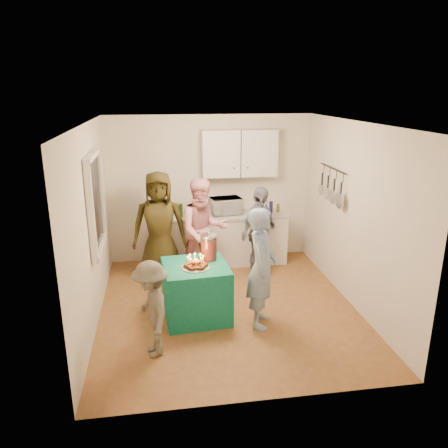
{
  "coord_description": "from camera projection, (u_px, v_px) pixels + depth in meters",
  "views": [
    {
      "loc": [
        -0.92,
        -5.58,
        3.02
      ],
      "look_at": [
        0.0,
        0.35,
        1.15
      ],
      "focal_mm": 35.0,
      "sensor_mm": 36.0,
      "label": 1
    }
  ],
  "objects": [
    {
      "name": "party_table",
      "position": [
        196.0,
        291.0,
        5.94
      ],
      "size": [
        0.92,
        0.92,
        0.76
      ],
      "primitive_type": "cube",
      "rotation": [
        0.0,
        0.0,
        0.08
      ],
      "color": "#11735A",
      "rests_on": "floor"
    },
    {
      "name": "punch_jar",
      "position": [
        209.0,
        248.0,
        5.97
      ],
      "size": [
        0.22,
        0.22,
        0.34
      ],
      "primitive_type": "cylinder",
      "color": "red",
      "rests_on": "party_table"
    },
    {
      "name": "right_wall",
      "position": [
        353.0,
        215.0,
        6.17
      ],
      "size": [
        4.0,
        4.0,
        0.0
      ],
      "primitive_type": "plane",
      "color": "silver",
      "rests_on": "floor"
    },
    {
      "name": "woman_back_center",
      "position": [
        203.0,
        231.0,
        6.96
      ],
      "size": [
        0.91,
        0.76,
        1.69
      ],
      "primitive_type": "imported",
      "rotation": [
        0.0,
        0.0,
        0.15
      ],
      "color": "pink",
      "rests_on": "floor"
    },
    {
      "name": "pot_rack",
      "position": [
        330.0,
        185.0,
        6.73
      ],
      "size": [
        0.12,
        1.0,
        0.6
      ],
      "primitive_type": "cube",
      "color": "black",
      "rests_on": "right_wall"
    },
    {
      "name": "back_wall",
      "position": [
        210.0,
        189.0,
        7.8
      ],
      "size": [
        3.6,
        3.6,
        0.0
      ],
      "primitive_type": "plane",
      "color": "silver",
      "rests_on": "floor"
    },
    {
      "name": "woman_back_right",
      "position": [
        259.0,
        232.0,
        7.2
      ],
      "size": [
        0.9,
        0.87,
        1.51
      ],
      "primitive_type": "imported",
      "rotation": [
        0.0,
        0.0,
        0.75
      ],
      "color": "black",
      "rests_on": "floor"
    },
    {
      "name": "counter",
      "position": [
        224.0,
        240.0,
        7.8
      ],
      "size": [
        2.2,
        0.58,
        0.86
      ],
      "primitive_type": "cube",
      "color": "white",
      "rests_on": "floor"
    },
    {
      "name": "woman_back_left",
      "position": [
        159.0,
        226.0,
        7.04
      ],
      "size": [
        0.9,
        0.61,
        1.79
      ],
      "primitive_type": "imported",
      "rotation": [
        0.0,
        0.0,
        -0.05
      ],
      "color": "brown",
      "rests_on": "floor"
    },
    {
      "name": "man_birthday",
      "position": [
        262.0,
        268.0,
        5.63
      ],
      "size": [
        0.52,
        0.66,
        1.6
      ],
      "primitive_type": "imported",
      "rotation": [
        0.0,
        0.0,
        1.32
      ],
      "color": "#8DA9CD",
      "rests_on": "floor"
    },
    {
      "name": "window_night",
      "position": [
        95.0,
        203.0,
        5.86
      ],
      "size": [
        0.04,
        1.0,
        1.2
      ],
      "primitive_type": "cube",
      "color": "black",
      "rests_on": "left_wall"
    },
    {
      "name": "upper_cabinet",
      "position": [
        239.0,
        153.0,
        7.54
      ],
      "size": [
        1.3,
        0.3,
        0.8
      ],
      "primitive_type": "cube",
      "color": "white",
      "rests_on": "back_wall"
    },
    {
      "name": "microwave",
      "position": [
        226.0,
        206.0,
        7.62
      ],
      "size": [
        0.58,
        0.44,
        0.29
      ],
      "primitive_type": "imported",
      "rotation": [
        0.0,
        0.0,
        0.18
      ],
      "color": "white",
      "rests_on": "countertop"
    },
    {
      "name": "left_wall",
      "position": [
        91.0,
        227.0,
        5.65
      ],
      "size": [
        4.0,
        4.0,
        0.0
      ],
      "primitive_type": "plane",
      "color": "silver",
      "rests_on": "floor"
    },
    {
      "name": "child_near_left",
      "position": [
        152.0,
        309.0,
        5.03
      ],
      "size": [
        0.59,
        0.83,
        1.17
      ],
      "primitive_type": "imported",
      "rotation": [
        0.0,
        0.0,
        -1.34
      ],
      "color": "#595247",
      "rests_on": "floor"
    },
    {
      "name": "ceiling",
      "position": [
        228.0,
        123.0,
        5.53
      ],
      "size": [
        4.0,
        4.0,
        0.0
      ],
      "primitive_type": "plane",
      "color": "white",
      "rests_on": "floor"
    },
    {
      "name": "donut_cake",
      "position": [
        196.0,
        261.0,
        5.72
      ],
      "size": [
        0.38,
        0.38,
        0.18
      ],
      "primitive_type": null,
      "color": "#381C0C",
      "rests_on": "party_table"
    },
    {
      "name": "countertop",
      "position": [
        224.0,
        215.0,
        7.67
      ],
      "size": [
        2.24,
        0.62,
        0.05
      ],
      "primitive_type": "cube",
      "color": "beige",
      "rests_on": "counter"
    },
    {
      "name": "floor",
      "position": [
        228.0,
        307.0,
        6.3
      ],
      "size": [
        4.0,
        4.0,
        0.0
      ],
      "primitive_type": "plane",
      "color": "brown",
      "rests_on": "ground"
    }
  ]
}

